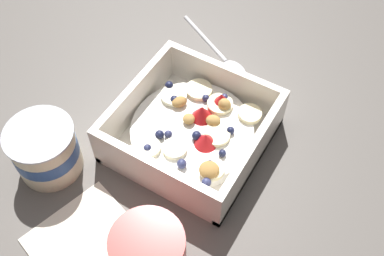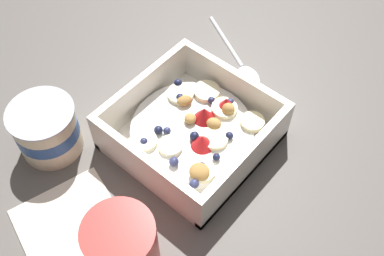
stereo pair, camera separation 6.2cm
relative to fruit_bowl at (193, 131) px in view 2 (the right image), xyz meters
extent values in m
plane|color=#56514C|center=(-0.02, -0.01, -0.02)|extent=(2.40, 2.40, 0.00)
cube|color=white|center=(0.00, 0.00, -0.02)|extent=(0.19, 0.19, 0.01)
cube|color=white|center=(0.00, -0.09, 0.01)|extent=(0.19, 0.01, 0.07)
cube|color=white|center=(0.00, 0.09, 0.01)|extent=(0.19, 0.01, 0.07)
cube|color=white|center=(-0.09, 0.00, 0.01)|extent=(0.01, 0.17, 0.07)
cube|color=white|center=(0.09, 0.00, 0.01)|extent=(0.01, 0.17, 0.07)
cylinder|color=white|center=(0.00, 0.00, 0.00)|extent=(0.17, 0.17, 0.02)
cylinder|color=#F7EFC6|center=(-0.04, 0.00, 0.01)|extent=(0.04, 0.04, 0.01)
cylinder|color=#F4EAB7|center=(0.05, -0.01, 0.01)|extent=(0.05, 0.05, 0.01)
cylinder|color=#F7EFC6|center=(0.03, 0.05, 0.01)|extent=(0.05, 0.05, 0.01)
cylinder|color=beige|center=(0.00, -0.03, 0.01)|extent=(0.05, 0.05, 0.01)
cylinder|color=#F7EFC6|center=(-0.06, 0.03, 0.01)|extent=(0.04, 0.04, 0.01)
cylinder|color=beige|center=(0.06, -0.06, 0.01)|extent=(0.05, 0.05, 0.01)
cylinder|color=#F4EAB7|center=(0.06, 0.03, 0.01)|extent=(0.05, 0.05, 0.01)
cylinder|color=#F4EAB7|center=(-0.05, -0.05, 0.01)|extent=(0.04, 0.04, 0.01)
cone|color=red|center=(0.02, 0.00, 0.02)|extent=(0.04, 0.04, 0.02)
cone|color=red|center=(-0.01, -0.03, 0.02)|extent=(0.04, 0.04, 0.02)
cone|color=red|center=(0.06, -0.02, 0.02)|extent=(0.04, 0.04, 0.02)
sphere|color=#191E3D|center=(0.03, 0.05, 0.01)|extent=(0.01, 0.01, 0.01)
sphere|color=navy|center=(-0.06, -0.02, 0.01)|extent=(0.01, 0.01, 0.01)
sphere|color=navy|center=(-0.07, -0.06, 0.01)|extent=(0.01, 0.01, 0.01)
sphere|color=#191E3D|center=(0.02, -0.05, 0.01)|extent=(0.01, 0.01, 0.01)
sphere|color=#191E3D|center=(-0.04, -0.05, 0.01)|extent=(0.01, 0.01, 0.01)
sphere|color=#191E3D|center=(0.04, 0.07, 0.01)|extent=(0.01, 0.01, 0.01)
sphere|color=#191E3D|center=(-0.02, -0.05, 0.01)|extent=(0.01, 0.01, 0.01)
sphere|color=#23284C|center=(0.05, 0.01, 0.01)|extent=(0.01, 0.01, 0.01)
sphere|color=#191E3D|center=(-0.04, 0.03, 0.01)|extent=(0.01, 0.01, 0.01)
sphere|color=navy|center=(-0.03, 0.02, 0.01)|extent=(0.01, 0.01, 0.01)
sphere|color=#191E3D|center=(-0.01, -0.02, 0.01)|extent=(0.01, 0.01, 0.01)
sphere|color=#23284C|center=(-0.06, 0.03, 0.01)|extent=(0.01, 0.01, 0.01)
sphere|color=navy|center=(0.07, -0.01, 0.01)|extent=(0.01, 0.01, 0.01)
ellipsoid|color=tan|center=(0.02, -0.02, 0.01)|extent=(0.02, 0.03, 0.01)
ellipsoid|color=tan|center=(0.05, -0.02, 0.02)|extent=(0.02, 0.02, 0.02)
ellipsoid|color=#AD7F42|center=(0.02, 0.04, 0.01)|extent=(0.03, 0.03, 0.01)
ellipsoid|color=tan|center=(0.01, 0.01, 0.01)|extent=(0.02, 0.02, 0.01)
ellipsoid|color=#AD7F42|center=(-0.05, -0.05, 0.02)|extent=(0.03, 0.03, 0.02)
ellipsoid|color=silver|center=(0.15, 0.01, -0.02)|extent=(0.05, 0.06, 0.01)
cylinder|color=silver|center=(0.19, 0.09, -0.02)|extent=(0.06, 0.11, 0.01)
cylinder|color=beige|center=(-0.13, 0.14, 0.01)|extent=(0.08, 0.08, 0.07)
cylinder|color=#2D5193|center=(-0.13, 0.14, 0.02)|extent=(0.08, 0.08, 0.02)
cylinder|color=#B7BCC6|center=(-0.13, 0.14, 0.05)|extent=(0.09, 0.09, 0.00)
cylinder|color=red|center=(-0.18, -0.05, 0.02)|extent=(0.08, 0.08, 0.09)
cube|color=silver|center=(-0.20, 0.03, -0.02)|extent=(0.15, 0.15, 0.01)
camera|label=1|loc=(-0.32, -0.19, 0.51)|focal=42.91mm
camera|label=2|loc=(-0.28, -0.24, 0.51)|focal=42.91mm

